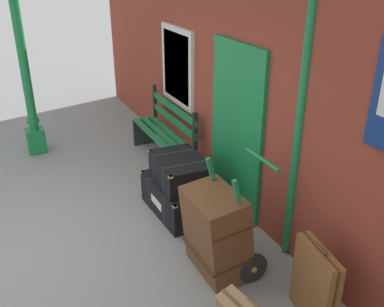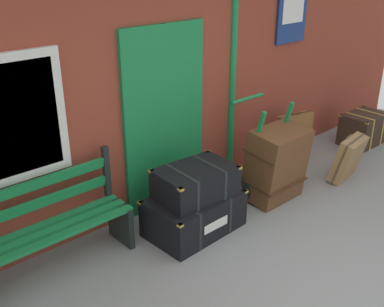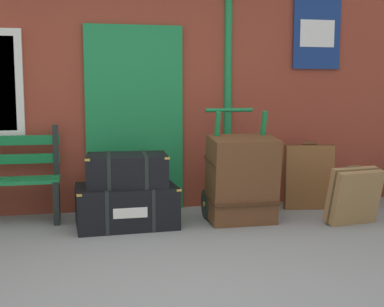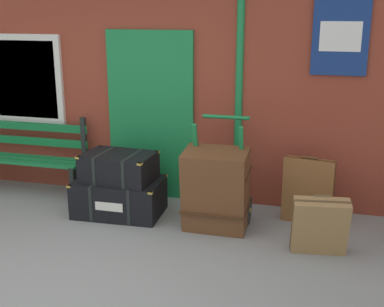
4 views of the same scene
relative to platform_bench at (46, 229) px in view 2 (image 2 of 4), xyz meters
The scene contains 9 objects.
brick_facade 2.00m from the platform_bench, 15.43° to the left, with size 10.40×0.35×3.20m.
platform_bench is the anchor object (origin of this frame).
steamer_trunk_base 1.54m from the platform_bench, 15.81° to the right, with size 1.03×0.69×0.43m.
steamer_trunk_middle 1.54m from the platform_bench, 15.84° to the right, with size 0.84×0.60×0.33m.
porters_trolley 2.68m from the platform_bench, ahead, with size 0.71×0.68×1.18m.
large_brown_trunk 2.71m from the platform_bench, 11.72° to the right, with size 0.70×0.53×0.92m.
suitcase_oxblood 3.61m from the platform_bench, ahead, with size 0.57×0.23×0.79m.
suitcase_tan 3.86m from the platform_bench, 12.92° to the right, with size 0.57×0.38×0.61m.
corner_trunk 5.08m from the platform_bench, ahead, with size 0.70×0.51×0.49m.
Camera 2 is at (-3.00, -1.41, 2.81)m, focal length 43.26 mm.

